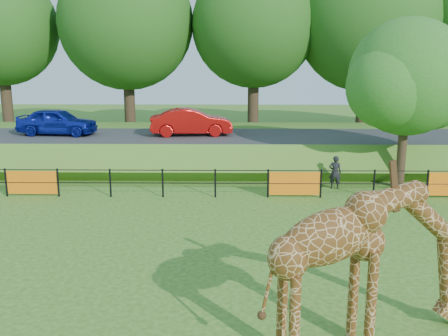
{
  "coord_description": "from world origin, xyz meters",
  "views": [
    {
      "loc": [
        0.61,
        -10.3,
        5.28
      ],
      "look_at": [
        0.39,
        4.21,
        2.0
      ],
      "focal_mm": 40.0,
      "sensor_mm": 36.0,
      "label": 1
    }
  ],
  "objects_px": {
    "car_blue": "(57,122)",
    "car_red": "(191,122)",
    "giraffe": "(370,265)",
    "visitor": "(335,172)",
    "tree_east": "(409,82)"
  },
  "relations": [
    {
      "from": "visitor",
      "to": "car_blue",
      "type": "bearing_deg",
      "value": -9.74
    },
    {
      "from": "visitor",
      "to": "tree_east",
      "type": "bearing_deg",
      "value": -162.9
    },
    {
      "from": "car_red",
      "to": "visitor",
      "type": "xyz_separation_m",
      "value": [
        6.18,
        -4.83,
        -1.4
      ]
    },
    {
      "from": "car_blue",
      "to": "giraffe",
      "type": "bearing_deg",
      "value": -139.23
    },
    {
      "from": "car_red",
      "to": "tree_east",
      "type": "bearing_deg",
      "value": -122.53
    },
    {
      "from": "giraffe",
      "to": "car_blue",
      "type": "distance_m",
      "value": 19.54
    },
    {
      "from": "giraffe",
      "to": "visitor",
      "type": "relative_size",
      "value": 3.18
    },
    {
      "from": "giraffe",
      "to": "visitor",
      "type": "height_order",
      "value": "giraffe"
    },
    {
      "from": "giraffe",
      "to": "visitor",
      "type": "distance_m",
      "value": 11.28
    },
    {
      "from": "car_blue",
      "to": "car_red",
      "type": "distance_m",
      "value": 6.67
    },
    {
      "from": "car_blue",
      "to": "visitor",
      "type": "distance_m",
      "value": 13.81
    },
    {
      "from": "visitor",
      "to": "tree_east",
      "type": "relative_size",
      "value": 0.2
    },
    {
      "from": "car_red",
      "to": "tree_east",
      "type": "xyz_separation_m",
      "value": [
        8.98,
        -4.53,
        2.2
      ]
    },
    {
      "from": "car_blue",
      "to": "visitor",
      "type": "relative_size",
      "value": 2.86
    },
    {
      "from": "giraffe",
      "to": "tree_east",
      "type": "distance_m",
      "value": 12.56
    }
  ]
}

